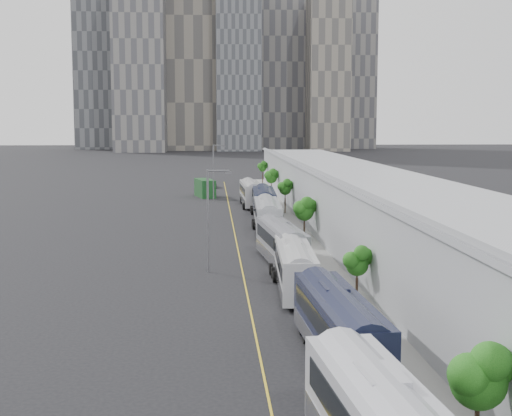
{
  "coord_description": "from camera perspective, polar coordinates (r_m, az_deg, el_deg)",
  "views": [
    {
      "loc": [
        -3.94,
        -15.39,
        12.29
      ],
      "look_at": [
        0.84,
        62.65,
        3.0
      ],
      "focal_mm": 50.0,
      "sensor_mm": 36.0,
      "label": 1
    }
  ],
  "objects": [
    {
      "name": "sidewalk",
      "position": [
        72.61,
        6.82,
        -2.97
      ],
      "size": [
        10.0,
        170.0,
        0.12
      ],
      "primitive_type": "cube",
      "color": "gray",
      "rests_on": "ground"
    },
    {
      "name": "bus_4",
      "position": [
        79.61,
        0.92,
        -0.92
      ],
      "size": [
        3.15,
        13.34,
        3.87
      ],
      "rotation": [
        0.0,
        0.0,
        -0.04
      ],
      "color": "#A8ACB2",
      "rests_on": "ground"
    },
    {
      "name": "tree_1",
      "position": [
        49.83,
        8.09,
        -4.28
      ],
      "size": [
        1.59,
        1.59,
        3.62
      ],
      "color": "black",
      "rests_on": "ground"
    },
    {
      "name": "tree_2",
      "position": [
        75.65,
        3.89,
        -0.04
      ],
      "size": [
        2.06,
        2.06,
        4.39
      ],
      "color": "black",
      "rests_on": "ground"
    },
    {
      "name": "shipping_container",
      "position": [
        120.04,
        -4.11,
        1.59
      ],
      "size": [
        3.77,
        6.92,
        2.98
      ],
      "primitive_type": "cube",
      "rotation": [
        0.0,
        0.0,
        0.23
      ],
      "color": "#123C18",
      "rests_on": "ground"
    },
    {
      "name": "bus_5",
      "position": [
        93.05,
        0.64,
        0.22
      ],
      "size": [
        3.27,
        13.65,
        3.96
      ],
      "rotation": [
        0.0,
        0.0,
        -0.04
      ],
      "color": "#161C32",
      "rests_on": "ground"
    },
    {
      "name": "bus_6",
      "position": [
        106.72,
        -0.41,
        1.02
      ],
      "size": [
        2.93,
        13.0,
        3.78
      ],
      "rotation": [
        0.0,
        0.0,
        0.02
      ],
      "color": "silver",
      "rests_on": "ground"
    },
    {
      "name": "skyline",
      "position": [
        341.74,
        -3.4,
        13.24
      ],
      "size": [
        145.0,
        64.0,
        120.0
      ],
      "color": "slate",
      "rests_on": "ground"
    },
    {
      "name": "suv",
      "position": [
        137.69,
        -3.8,
        1.97
      ],
      "size": [
        3.16,
        5.88,
        1.57
      ],
      "primitive_type": "imported",
      "rotation": [
        0.0,
        0.0,
        0.1
      ],
      "color": "black",
      "rests_on": "ground"
    },
    {
      "name": "street_lamp_far",
      "position": [
        112.47,
        -3.34,
        3.14
      ],
      "size": [
        2.04,
        0.22,
        8.99
      ],
      "color": "#59595E",
      "rests_on": "ground"
    },
    {
      "name": "tree_3",
      "position": [
        97.39,
        2.35,
        1.65
      ],
      "size": [
        1.66,
        1.66,
        4.47
      ],
      "color": "black",
      "rests_on": "ground"
    },
    {
      "name": "bus_3",
      "position": [
        62.67,
        2.02,
        -3.1
      ],
      "size": [
        3.64,
        12.73,
        3.67
      ],
      "rotation": [
        0.0,
        0.0,
        0.09
      ],
      "color": "slate",
      "rests_on": "ground"
    },
    {
      "name": "depot",
      "position": [
        72.93,
        9.94,
        -0.24
      ],
      "size": [
        12.45,
        160.4,
        7.2
      ],
      "color": "gray",
      "rests_on": "ground"
    },
    {
      "name": "bus_2",
      "position": [
        52.49,
        3.13,
        -5.1
      ],
      "size": [
        3.0,
        12.26,
        3.56
      ],
      "rotation": [
        0.0,
        0.0,
        -0.04
      ],
      "color": "silver",
      "rests_on": "ground"
    },
    {
      "name": "tree_5",
      "position": [
        141.66,
        0.53,
        3.3
      ],
      "size": [
        1.56,
        1.56,
        4.55
      ],
      "color": "black",
      "rests_on": "ground"
    },
    {
      "name": "tree_0",
      "position": [
        27.96,
        17.39,
        -12.51
      ],
      "size": [
        2.12,
        2.12,
        4.28
      ],
      "color": "black",
      "rests_on": "ground"
    },
    {
      "name": "lane_line",
      "position": [
        71.5,
        -1.5,
        -3.12
      ],
      "size": [
        0.12,
        160.0,
        0.02
      ],
      "primitive_type": "cube",
      "color": "gold",
      "rests_on": "ground"
    },
    {
      "name": "tree_4",
      "position": [
        118.31,
        1.24,
        2.58
      ],
      "size": [
        1.94,
        1.94,
        4.63
      ],
      "color": "black",
      "rests_on": "ground"
    },
    {
      "name": "bus_1",
      "position": [
        37.53,
        6.61,
        -9.86
      ],
      "size": [
        3.18,
        12.86,
        3.73
      ],
      "rotation": [
        0.0,
        0.0,
        0.05
      ],
      "color": "#161931",
      "rests_on": "ground"
    },
    {
      "name": "street_lamp_near",
      "position": [
        58.89,
        -3.68,
        -0.4
      ],
      "size": [
        2.04,
        0.22,
        8.54
      ],
      "color": "#59595E",
      "rests_on": "ground"
    }
  ]
}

